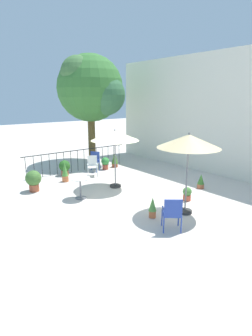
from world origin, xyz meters
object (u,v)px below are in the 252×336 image
Objects in this scene: potted_plant_6 at (65,172)px; potted_plant_7 at (33,179)px; patio_umbrella_0 at (189,142)px; patio_chair_1 at (92,165)px; potted_plant_2 at (115,159)px; potted_plant_3 at (105,163)px; patio_umbrella_1 at (115,136)px; potted_plant_4 at (187,194)px; cafe_table_0 at (80,184)px; potted_plant_5 at (153,207)px; shade_tree at (91,88)px; patio_chair_0 at (94,160)px; potted_plant_1 at (65,167)px; patio_chair_2 at (172,212)px; potted_plant_0 at (201,181)px.

potted_plant_6 is 1.04× the size of potted_plant_7.
patio_umbrella_0 reaches higher than potted_plant_6.
potted_plant_2 is at bearing 110.96° from patio_chair_1.
potted_plant_3 is (-0.57, 1.07, -0.17)m from patio_chair_1.
potted_plant_4 is at bearing 21.23° from patio_umbrella_1.
potted_plant_5 is (2.69, 0.87, -0.19)m from cafe_table_0.
shade_tree is 6.96× the size of potted_plant_7.
patio_chair_0 reaches higher than potted_plant_2.
patio_umbrella_0 reaches higher than potted_plant_5.
potted_plant_5 is at bearing -0.12° from potted_plant_1.
cafe_table_0 is at bearing -36.26° from shade_tree.
potted_plant_7 is at bearing -149.06° from patio_umbrella_0.
patio_umbrella_1 reaches higher than patio_chair_1.
patio_chair_0 is 1.00× the size of patio_chair_2.
patio_chair_0 is 0.61m from potted_plant_3.
potted_plant_6 reaches higher than potted_plant_5.
potted_plant_5 is (5.71, -0.01, -0.06)m from potted_plant_1.
patio_chair_1 is at bearing -179.59° from patio_umbrella_0.
potted_plant_3 is at bearing 133.67° from cafe_table_0.
potted_plant_6 is at bearing -87.26° from patio_chair_1.
patio_umbrella_0 is 6.41m from potted_plant_2.
shade_tree is 8.48m from potted_plant_5.
potted_plant_1 is (-6.64, 0.20, -0.15)m from patio_chair_2.
shade_tree reaches higher than patio_chair_1.
potted_plant_6 is (0.72, -3.09, 0.01)m from potted_plant_2.
potted_plant_4 is at bearing -70.40° from potted_plant_0.
potted_plant_1 is at bearing 154.94° from potted_plant_6.
potted_plant_1 reaches higher than potted_plant_4.
potted_plant_0 is 0.94× the size of potted_plant_3.
potted_plant_4 is 5.61m from potted_plant_7.
shade_tree is 7.93m from potted_plant_4.
potted_plant_6 is (-4.83, -0.40, 0.08)m from potted_plant_5.
potted_plant_6 is (-5.76, -0.21, -0.12)m from patio_chair_2.
cafe_table_0 is at bearing -148.34° from patio_umbrella_0.
patio_umbrella_1 is 4.28m from patio_chair_2.
potted_plant_3 is 2.53m from potted_plant_6.
potted_plant_1 reaches higher than potted_plant_5.
potted_plant_6 is (-2.15, 0.47, -0.11)m from cafe_table_0.
potted_plant_7 is (0.46, -2.84, -0.05)m from patio_chair_1.
cafe_table_0 is 4.60m from potted_plant_0.
cafe_table_0 is 3.67m from potted_plant_4.
potted_plant_0 is (-1.70, 3.49, -0.25)m from patio_chair_2.
patio_umbrella_0 is (7.65, -1.48, -1.72)m from shade_tree.
potted_plant_2 is (-5.92, 1.67, -1.78)m from patio_umbrella_0.
shade_tree is 6.24m from potted_plant_7.
potted_plant_1 is 2.27m from potted_plant_7.
potted_plant_0 is 5.50m from potted_plant_6.
cafe_table_0 is 3.67m from patio_chair_2.
shade_tree is 6.03× the size of patio_chair_2.
potted_plant_3 is at bearing -13.95° from shade_tree.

